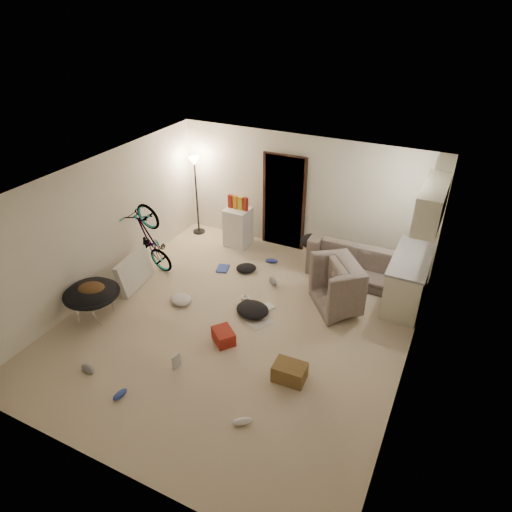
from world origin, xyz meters
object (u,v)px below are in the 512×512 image
at_px(sofa, 359,263).
at_px(floor_lamp, 195,179).
at_px(juicer, 245,299).
at_px(tv_box, 134,271).
at_px(drink_case_b, 224,336).
at_px(drink_case_a, 290,372).
at_px(armchair, 354,289).
at_px(bicycle, 152,253).
at_px(saucer_chair, 93,298).
at_px(kitchen_counter, 408,280).
at_px(mini_fridge, 238,227).

bearing_deg(sofa, floor_lamp, -3.76).
bearing_deg(juicer, tv_box, -169.53).
distance_m(tv_box, drink_case_b, 2.43).
bearing_deg(drink_case_a, armchair, 79.36).
height_order(bicycle, juicer, bicycle).
bearing_deg(floor_lamp, tv_box, -87.63).
bearing_deg(floor_lamp, sofa, -2.98).
bearing_deg(saucer_chair, floor_lamp, 91.64).
relative_size(kitchen_counter, tv_box, 1.57).
xyz_separation_m(floor_lamp, tv_box, (0.10, -2.42, -0.99)).
relative_size(mini_fridge, drink_case_a, 1.83).
bearing_deg(mini_fridge, bicycle, -118.28).
relative_size(bicycle, drink_case_b, 4.08).
height_order(floor_lamp, kitchen_counter, floor_lamp).
xyz_separation_m(sofa, armchair, (0.17, -1.00, 0.05)).
bearing_deg(mini_fridge, saucer_chair, -104.93).
distance_m(sofa, tv_box, 4.35).
distance_m(mini_fridge, drink_case_b, 3.29).
xyz_separation_m(sofa, mini_fridge, (-2.74, 0.10, 0.15)).
height_order(bicycle, saucer_chair, bicycle).
height_order(armchair, bicycle, bicycle).
height_order(drink_case_b, juicer, drink_case_b).
height_order(floor_lamp, saucer_chair, floor_lamp).
distance_m(saucer_chair, tv_box, 1.09).
distance_m(armchair, mini_fridge, 3.11).
height_order(tv_box, drink_case_a, tv_box).
distance_m(floor_lamp, saucer_chair, 3.62).
bearing_deg(drink_case_b, bicycle, -169.30).
distance_m(floor_lamp, mini_fridge, 1.41).
bearing_deg(bicycle, armchair, -71.88).
bearing_deg(bicycle, drink_case_a, -104.54).
bearing_deg(kitchen_counter, juicer, -152.01).
bearing_deg(floor_lamp, bicycle, -86.90).
xyz_separation_m(kitchen_counter, sofa, (-0.99, 0.45, -0.16)).
distance_m(saucer_chair, drink_case_a, 3.60).
distance_m(sofa, armchair, 1.01).
bearing_deg(drink_case_a, drink_case_b, 164.85).
relative_size(armchair, tv_box, 1.09).
distance_m(mini_fridge, drink_case_a, 4.19).
xyz_separation_m(saucer_chair, drink_case_b, (2.32, 0.40, -0.29)).
distance_m(kitchen_counter, armchair, 0.99).
relative_size(armchair, drink_case_a, 2.22).
relative_size(armchair, saucer_chair, 1.10).
bearing_deg(armchair, sofa, -28.53).
height_order(bicycle, tv_box, bicycle).
relative_size(sofa, saucer_chair, 2.05).
bearing_deg(drink_case_a, bicycle, 154.57).
bearing_deg(drink_case_b, mini_fridge, 152.79).
height_order(floor_lamp, drink_case_b, floor_lamp).
bearing_deg(tv_box, floor_lamp, 85.25).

